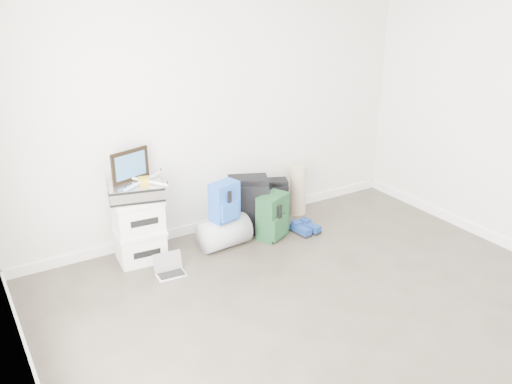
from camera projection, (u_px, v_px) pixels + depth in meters
ground at (377, 349)px, 4.03m from camera, size 5.00×5.00×0.00m
room_envelope at (398, 124)px, 3.39m from camera, size 4.52×5.02×2.71m
boxes_stack at (139, 229)px, 5.17m from camera, size 0.48×0.40×0.65m
briefcase at (136, 191)px, 5.02m from camera, size 0.56×0.46×0.14m
painting at (130, 165)px, 5.02m from camera, size 0.39×0.14×0.30m
drone at (144, 180)px, 5.01m from camera, size 0.48×0.48×0.05m
duffel_bag at (224, 233)px, 5.48m from camera, size 0.52×0.35×0.31m
blue_backpack at (225, 202)px, 5.33m from camera, size 0.31×0.26×0.39m
large_suitcase at (249, 205)px, 5.74m from camera, size 0.46×0.39×0.63m
green_backpack at (273, 217)px, 5.65m from camera, size 0.39×0.36×0.48m
carry_on at (274, 200)px, 6.04m from camera, size 0.35×0.30×0.48m
shoes at (305, 229)px, 5.82m from camera, size 0.27×0.28×0.09m
rolled_rug at (298, 190)px, 6.20m from camera, size 0.19×0.19×0.58m
laptop at (170, 269)px, 5.02m from camera, size 0.28×0.21×0.19m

